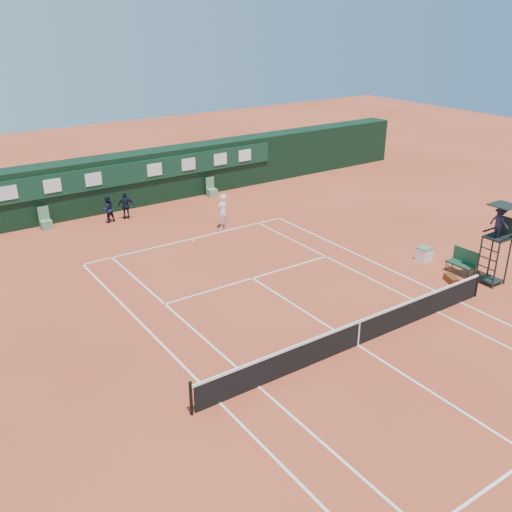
{
  "coord_description": "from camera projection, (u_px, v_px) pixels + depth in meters",
  "views": [
    {
      "loc": [
        -12.25,
        -11.74,
        10.49
      ],
      "look_at": [
        -0.09,
        6.0,
        1.2
      ],
      "focal_mm": 40.0,
      "sensor_mm": 36.0,
      "label": 1
    }
  ],
  "objects": [
    {
      "name": "umpire_chair",
      "position": [
        499.0,
        228.0,
        22.88
      ],
      "size": [
        0.96,
        0.95,
        3.42
      ],
      "color": "black",
      "rests_on": "ground"
    },
    {
      "name": "player",
      "position": [
        223.0,
        211.0,
        29.5
      ],
      "size": [
        0.78,
        0.65,
        1.83
      ],
      "primitive_type": "imported",
      "rotation": [
        0.0,
        0.0,
        3.51
      ],
      "color": "white",
      "rests_on": "ground"
    },
    {
      "name": "tennis_bag",
      "position": [
        451.0,
        279.0,
        23.85
      ],
      "size": [
        0.59,
        0.82,
        0.28
      ],
      "primitive_type": "cube",
      "rotation": [
        0.0,
        0.0,
        -0.39
      ],
      "color": "black",
      "rests_on": "ground"
    },
    {
      "name": "player_bench",
      "position": [
        463.0,
        260.0,
        24.51
      ],
      "size": [
        0.56,
        1.2,
        1.1
      ],
      "color": "#183C27",
      "rests_on": "ground"
    },
    {
      "name": "linesman_chair_left",
      "position": [
        46.0,
        223.0,
        29.67
      ],
      "size": [
        0.55,
        0.5,
        1.15
      ],
      "color": "#588762",
      "rests_on": "ground"
    },
    {
      "name": "linesman_chair_right",
      "position": [
        212.0,
        191.0,
        34.86
      ],
      "size": [
        0.55,
        0.5,
        1.15
      ],
      "color": "#649A6F",
      "rests_on": "ground"
    },
    {
      "name": "court_lines",
      "position": [
        358.0,
        345.0,
        19.41
      ],
      "size": [
        11.05,
        23.85,
        0.01
      ],
      "color": "white",
      "rests_on": "ground"
    },
    {
      "name": "ball_kid_left",
      "position": [
        108.0,
        209.0,
        30.42
      ],
      "size": [
        0.81,
        0.69,
        1.48
      ],
      "primitive_type": "imported",
      "rotation": [
        0.0,
        0.0,
        3.34
      ],
      "color": "black",
      "rests_on": "ground"
    },
    {
      "name": "ground",
      "position": [
        358.0,
        345.0,
        19.41
      ],
      "size": [
        90.0,
        90.0,
        0.0
      ],
      "primitive_type": "plane",
      "color": "#C24C2D",
      "rests_on": "ground"
    },
    {
      "name": "tennis_net",
      "position": [
        359.0,
        332.0,
        19.21
      ],
      "size": [
        12.9,
        0.1,
        1.1
      ],
      "color": "black",
      "rests_on": "ground"
    },
    {
      "name": "back_wall",
      "position": [
        133.0,
        179.0,
        33.0
      ],
      "size": [
        40.0,
        1.65,
        3.0
      ],
      "color": "black",
      "rests_on": "ground"
    },
    {
      "name": "ball_kid_right",
      "position": [
        126.0,
        206.0,
        30.9
      ],
      "size": [
        0.94,
        0.56,
        1.5
      ],
      "primitive_type": "imported",
      "rotation": [
        0.0,
        0.0,
        2.91
      ],
      "color": "black",
      "rests_on": "ground"
    },
    {
      "name": "tennis_ball",
      "position": [
        222.0,
        252.0,
        26.84
      ],
      "size": [
        0.07,
        0.07,
        0.07
      ],
      "primitive_type": "sphere",
      "color": "#DFEB36",
      "rests_on": "ground"
    },
    {
      "name": "cooler",
      "position": [
        424.0,
        254.0,
        25.86
      ],
      "size": [
        0.57,
        0.57,
        0.65
      ],
      "color": "white",
      "rests_on": "ground"
    }
  ]
}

